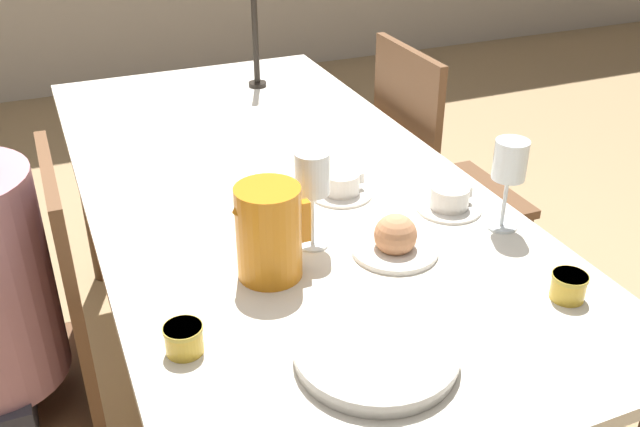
% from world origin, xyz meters
% --- Properties ---
extents(ground_plane, '(20.00, 20.00, 0.00)m').
position_xyz_m(ground_plane, '(0.00, 0.00, 0.00)').
color(ground_plane, tan).
extents(dining_table, '(0.92, 1.94, 0.76)m').
position_xyz_m(dining_table, '(0.00, 0.00, 0.67)').
color(dining_table, silver).
rests_on(dining_table, ground_plane).
extents(chair_person_side, '(0.42, 0.42, 0.96)m').
position_xyz_m(chair_person_side, '(-0.64, -0.16, 0.50)').
color(chair_person_side, brown).
rests_on(chair_person_side, ground_plane).
extents(chair_opposite, '(0.42, 0.42, 0.96)m').
position_xyz_m(chair_opposite, '(0.64, 0.27, 0.50)').
color(chair_opposite, brown).
rests_on(chair_opposite, ground_plane).
extents(red_pitcher, '(0.15, 0.13, 0.19)m').
position_xyz_m(red_pitcher, '(-0.15, -0.40, 0.86)').
color(red_pitcher, orange).
rests_on(red_pitcher, dining_table).
extents(wine_glass_water, '(0.07, 0.07, 0.22)m').
position_xyz_m(wine_glass_water, '(-0.03, -0.33, 0.92)').
color(wine_glass_water, white).
rests_on(wine_glass_water, dining_table).
extents(wine_glass_juice, '(0.07, 0.07, 0.21)m').
position_xyz_m(wine_glass_juice, '(0.38, -0.42, 0.91)').
color(wine_glass_juice, white).
rests_on(wine_glass_juice, dining_table).
extents(teacup_near_person, '(0.15, 0.15, 0.06)m').
position_xyz_m(teacup_near_person, '(0.32, -0.30, 0.78)').
color(teacup_near_person, silver).
rests_on(teacup_near_person, dining_table).
extents(teacup_across, '(0.15, 0.15, 0.06)m').
position_xyz_m(teacup_across, '(0.12, -0.14, 0.78)').
color(teacup_across, silver).
rests_on(teacup_across, dining_table).
extents(serving_tray, '(0.28, 0.28, 0.03)m').
position_xyz_m(serving_tray, '(-0.07, -0.71, 0.78)').
color(serving_tray, '#B7B2A8').
rests_on(serving_tray, dining_table).
extents(bread_plate, '(0.18, 0.18, 0.09)m').
position_xyz_m(bread_plate, '(0.11, -0.42, 0.79)').
color(bread_plate, silver).
rests_on(bread_plate, dining_table).
extents(jam_jar_amber, '(0.07, 0.07, 0.05)m').
position_xyz_m(jam_jar_amber, '(0.34, -0.69, 0.79)').
color(jam_jar_amber, gold).
rests_on(jam_jar_amber, dining_table).
extents(jam_jar_red, '(0.07, 0.07, 0.05)m').
position_xyz_m(jam_jar_red, '(-0.36, -0.56, 0.79)').
color(jam_jar_red, gold).
rests_on(jam_jar_red, dining_table).
extents(candlestick_tall, '(0.06, 0.06, 0.41)m').
position_xyz_m(candlestick_tall, '(0.18, 0.69, 0.93)').
color(candlestick_tall, black).
rests_on(candlestick_tall, dining_table).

